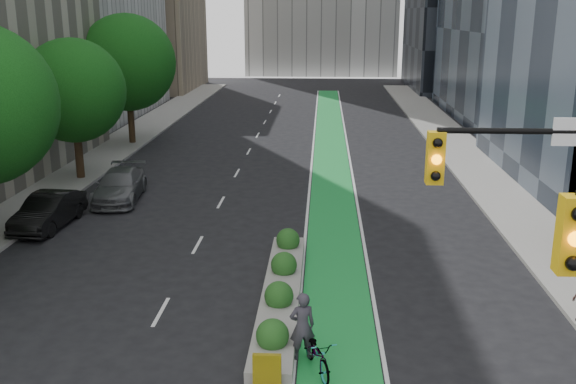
# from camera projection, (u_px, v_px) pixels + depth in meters

# --- Properties ---
(sidewalk_left) EXTENTS (3.60, 90.00, 0.15)m
(sidewalk_left) POSITION_uv_depth(u_px,v_px,m) (86.00, 166.00, 38.75)
(sidewalk_left) COLOR gray
(sidewalk_left) RESTS_ON ground
(sidewalk_right) EXTENTS (3.60, 90.00, 0.15)m
(sidewalk_right) POSITION_uv_depth(u_px,v_px,m) (482.00, 171.00, 37.49)
(sidewalk_right) COLOR gray
(sidewalk_right) RESTS_ON ground
(bike_lane_paint) EXTENTS (2.20, 70.00, 0.01)m
(bike_lane_paint) POSITION_uv_depth(u_px,v_px,m) (331.00, 152.00, 42.78)
(bike_lane_paint) COLOR green
(bike_lane_paint) RESTS_ON ground
(tree_midfar) EXTENTS (5.60, 5.60, 7.76)m
(tree_midfar) POSITION_uv_depth(u_px,v_px,m) (73.00, 91.00, 34.50)
(tree_midfar) COLOR black
(tree_midfar) RESTS_ON ground
(tree_far) EXTENTS (6.60, 6.60, 9.00)m
(tree_far) POSITION_uv_depth(u_px,v_px,m) (127.00, 63.00, 43.91)
(tree_far) COLOR black
(tree_far) RESTS_ON ground
(median_planter) EXTENTS (1.20, 10.26, 1.10)m
(median_planter) POSITION_uv_depth(u_px,v_px,m) (281.00, 290.00, 20.70)
(median_planter) COLOR gray
(median_planter) RESTS_ON ground
(bicycle) EXTENTS (1.25, 2.04, 1.01)m
(bicycle) POSITION_uv_depth(u_px,v_px,m) (317.00, 353.00, 16.59)
(bicycle) COLOR gray
(bicycle) RESTS_ON ground
(cyclist) EXTENTS (0.80, 0.63, 1.92)m
(cyclist) POSITION_uv_depth(u_px,v_px,m) (302.00, 326.00, 17.06)
(cyclist) COLOR #37333E
(cyclist) RESTS_ON ground
(parked_car_left_mid) EXTENTS (1.86, 4.59, 1.48)m
(parked_car_left_mid) POSITION_uv_depth(u_px,v_px,m) (48.00, 211.00, 27.72)
(parked_car_left_mid) COLOR black
(parked_car_left_mid) RESTS_ON ground
(parked_car_left_far) EXTENTS (2.58, 5.31, 1.49)m
(parked_car_left_far) POSITION_uv_depth(u_px,v_px,m) (120.00, 185.00, 31.79)
(parked_car_left_far) COLOR #505154
(parked_car_left_far) RESTS_ON ground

